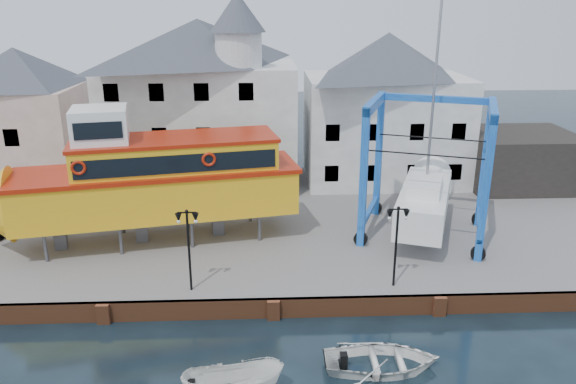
{
  "coord_description": "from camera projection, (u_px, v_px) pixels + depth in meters",
  "views": [
    {
      "loc": [
        -0.33,
        -23.45,
        14.47
      ],
      "look_at": [
        1.0,
        7.0,
        4.0
      ],
      "focal_mm": 35.0,
      "sensor_mm": 36.0,
      "label": 1
    }
  ],
  "objects": [
    {
      "name": "ground",
      "position": [
        274.0,
        318.0,
        26.87
      ],
      "size": [
        140.0,
        140.0,
        0.0
      ],
      "primitive_type": "plane",
      "color": "black",
      "rests_on": "ground"
    },
    {
      "name": "quay_wall",
      "position": [
        273.0,
        308.0,
        26.81
      ],
      "size": [
        44.0,
        0.47,
        1.0
      ],
      "color": "brown",
      "rests_on": "ground"
    },
    {
      "name": "building_white_right",
      "position": [
        385.0,
        108.0,
        43.05
      ],
      "size": [
        12.0,
        8.0,
        11.2
      ],
      "color": "#BDBDBD",
      "rests_on": "hardstanding"
    },
    {
      "name": "building_white_main",
      "position": [
        202.0,
        101.0,
        41.67
      ],
      "size": [
        14.0,
        8.3,
        14.0
      ],
      "color": "#BDBDBD",
      "rests_on": "hardstanding"
    },
    {
      "name": "motorboat_b",
      "position": [
        382.0,
        368.0,
        23.25
      ],
      "size": [
        4.85,
        3.5,
        0.99
      ],
      "primitive_type": "imported",
      "rotation": [
        0.0,
        0.0,
        1.55
      ],
      "color": "white",
      "rests_on": "ground"
    },
    {
      "name": "travel_lift",
      "position": [
        426.0,
        189.0,
        33.97
      ],
      "size": [
        8.76,
        10.57,
        15.55
      ],
      "rotation": [
        0.0,
        0.0,
        -0.35
      ],
      "color": "#1036A9",
      "rests_on": "hardstanding"
    },
    {
      "name": "tour_boat",
      "position": [
        138.0,
        180.0,
        31.85
      ],
      "size": [
        18.81,
        7.85,
        7.97
      ],
      "rotation": [
        0.0,
        0.0,
        0.2
      ],
      "color": "#59595E",
      "rests_on": "hardstanding"
    },
    {
      "name": "shed_dark",
      "position": [
        518.0,
        159.0,
        42.75
      ],
      "size": [
        8.0,
        7.0,
        4.0
      ],
      "primitive_type": "cube",
      "color": "black",
      "rests_on": "hardstanding"
    },
    {
      "name": "hardstanding",
      "position": [
        270.0,
        223.0,
        37.11
      ],
      "size": [
        44.0,
        22.0,
        1.0
      ],
      "primitive_type": "cube",
      "color": "slate",
      "rests_on": "ground"
    },
    {
      "name": "lamp_post_left",
      "position": [
        188.0,
        230.0,
        26.49
      ],
      "size": [
        1.12,
        0.32,
        4.2
      ],
      "color": "black",
      "rests_on": "hardstanding"
    },
    {
      "name": "building_pink",
      "position": [
        23.0,
        119.0,
        41.14
      ],
      "size": [
        8.0,
        7.0,
        10.3
      ],
      "color": "tan",
      "rests_on": "hardstanding"
    },
    {
      "name": "lamp_post_right",
      "position": [
        397.0,
        226.0,
        26.9
      ],
      "size": [
        1.12,
        0.32,
        4.2
      ],
      "color": "black",
      "rests_on": "hardstanding"
    }
  ]
}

